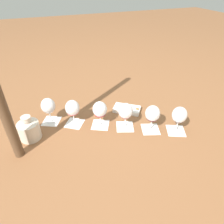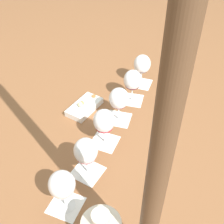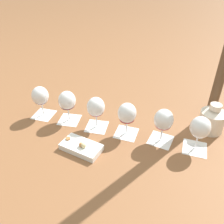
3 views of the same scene
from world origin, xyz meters
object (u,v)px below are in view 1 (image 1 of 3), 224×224
(wine_glass_0, at_px, (48,107))
(wine_glass_2, at_px, (100,110))
(snack_dish, at_px, (127,109))
(ceramic_vase, at_px, (29,129))
(wine_glass_4, at_px, (152,115))
(wine_glass_3, at_px, (126,112))
(wine_glass_1, at_px, (73,109))
(wine_glass_5, at_px, (179,116))

(wine_glass_0, distance_m, wine_glass_2, 0.32)
(wine_glass_0, relative_size, snack_dish, 0.83)
(ceramic_vase, bearing_deg, wine_glass_0, 42.12)
(wine_glass_4, relative_size, ceramic_vase, 1.12)
(wine_glass_4, bearing_deg, ceramic_vase, 164.94)
(wine_glass_0, xyz_separation_m, wine_glass_3, (0.42, -0.22, 0.00))
(ceramic_vase, bearing_deg, snack_dish, 4.42)
(wine_glass_0, relative_size, wine_glass_4, 1.00)
(wine_glass_1, distance_m, wine_glass_3, 0.32)
(wine_glass_1, xyz_separation_m, wine_glass_4, (0.42, -0.22, -0.00))
(wine_glass_3, relative_size, ceramic_vase, 1.12)
(ceramic_vase, relative_size, snack_dish, 0.74)
(wine_glass_3, bearing_deg, wine_glass_2, 152.27)
(wine_glass_0, bearing_deg, snack_dish, -7.57)
(wine_glass_4, xyz_separation_m, ceramic_vase, (-0.68, 0.18, -0.05))
(wine_glass_0, bearing_deg, wine_glass_4, -28.31)
(wine_glass_5, height_order, ceramic_vase, wine_glass_5)
(wine_glass_5, distance_m, ceramic_vase, 0.86)
(wine_glass_5, xyz_separation_m, ceramic_vase, (-0.82, 0.25, -0.05))
(wine_glass_0, distance_m, ceramic_vase, 0.18)
(wine_glass_0, distance_m, wine_glass_4, 0.63)
(wine_glass_4, bearing_deg, wine_glass_2, 151.07)
(wine_glass_1, bearing_deg, wine_glass_0, 150.52)
(wine_glass_0, xyz_separation_m, ceramic_vase, (-0.13, -0.12, -0.05))
(wine_glass_4, height_order, wine_glass_5, same)
(wine_glass_2, relative_size, wine_glass_4, 1.00)
(wine_glass_0, relative_size, wine_glass_5, 1.00)
(wine_glass_2, relative_size, ceramic_vase, 1.12)
(wine_glass_1, xyz_separation_m, snack_dish, (0.37, 0.01, -0.10))
(wine_glass_1, relative_size, wine_glass_5, 1.00)
(wine_glass_5, bearing_deg, wine_glass_3, 151.79)
(snack_dish, bearing_deg, wine_glass_4, -77.11)
(snack_dish, bearing_deg, wine_glass_5, -57.66)
(wine_glass_3, distance_m, wine_glass_5, 0.31)
(wine_glass_4, relative_size, snack_dish, 0.83)
(wine_glass_3, bearing_deg, wine_glass_0, 152.28)
(wine_glass_0, xyz_separation_m, wine_glass_5, (0.69, -0.37, -0.00))
(wine_glass_1, height_order, ceramic_vase, wine_glass_1)
(ceramic_vase, bearing_deg, wine_glass_4, -15.06)
(wine_glass_0, bearing_deg, ceramic_vase, -137.88)
(wine_glass_1, bearing_deg, wine_glass_5, -27.53)
(wine_glass_1, bearing_deg, snack_dish, 1.40)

